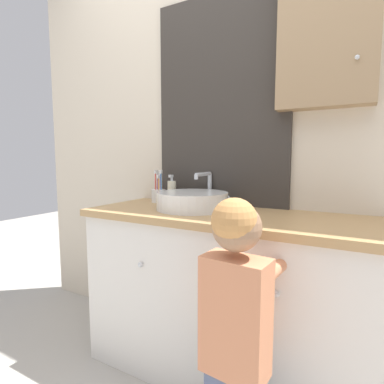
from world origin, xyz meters
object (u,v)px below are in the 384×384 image
sink_basin (193,200)px  toothbrush_holder (159,195)px  child_figure (236,321)px  soap_dispenser (172,192)px

sink_basin → toothbrush_holder: bearing=157.5°
toothbrush_holder → child_figure: 0.99m
soap_dispenser → sink_basin: bearing=-31.8°
sink_basin → child_figure: size_ratio=0.43×
sink_basin → child_figure: sink_basin is taller
sink_basin → soap_dispenser: sink_basin is taller
soap_dispenser → toothbrush_holder: bearing=-176.2°
soap_dispenser → child_figure: size_ratio=0.17×
toothbrush_holder → soap_dispenser: size_ratio=1.16×
sink_basin → soap_dispenser: bearing=148.2°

